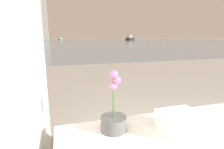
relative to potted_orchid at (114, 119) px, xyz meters
name	(u,v)px	position (x,y,z in m)	size (l,w,h in m)	color
potted_orchid	(114,119)	(0.00, 0.00, 0.00)	(0.15, 0.15, 0.36)	#4C4C4C
towel_stack	(179,122)	(0.36, -0.12, -0.02)	(0.22, 0.17, 0.12)	white
harbor_water	(61,41)	(0.59, 61.05, -0.60)	(180.00, 110.00, 0.01)	slate
harbor_boat_0	(17,39)	(-13.97, 68.58, 0.04)	(1.75, 4.88, 1.82)	maroon
harbor_boat_1	(130,38)	(26.26, 62.56, 0.15)	(2.46, 5.78, 2.11)	#2D2D33
harbor_boat_2	(61,39)	(1.04, 82.35, -0.25)	(2.09, 2.68, 0.97)	#335647
skyline_tower_1	(3,12)	(-28.96, 117.05, 14.46)	(10.39, 8.98, 30.13)	slate
skyline_tower_2	(37,9)	(-10.99, 117.05, 17.19)	(10.67, 7.53, 35.60)	gray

